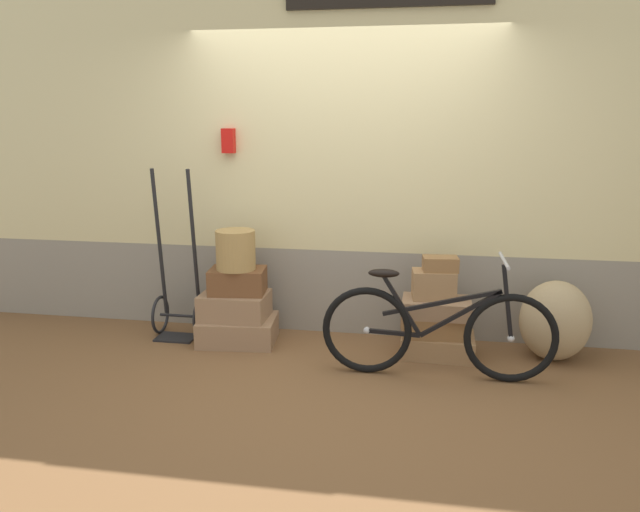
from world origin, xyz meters
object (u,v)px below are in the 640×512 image
object	(u,v)px
suitcase_4	(432,325)
suitcase_7	(440,264)
suitcase_2	(238,281)
suitcase_1	(235,305)
suitcase_3	(438,345)
suitcase_5	(436,307)
suitcase_0	(238,330)
bicycle	(437,331)
luggage_trolley	(179,299)
burlap_sack	(555,321)
wicker_basket	(236,250)
suitcase_6	(434,284)

from	to	relation	value
suitcase_4	suitcase_7	size ratio (longest dim) A/B	1.80
suitcase_2	suitcase_4	bearing A→B (deg)	-7.33
suitcase_1	suitcase_4	xyz separation A→B (m)	(1.60, -0.02, -0.07)
suitcase_3	suitcase_5	xyz separation A→B (m)	(-0.02, -0.01, 0.31)
suitcase_0	bicycle	distance (m)	1.67
suitcase_4	luggage_trolley	size ratio (longest dim) A/B	0.33
suitcase_1	luggage_trolley	bearing A→B (deg)	171.31
suitcase_1	burlap_sack	world-z (taller)	burlap_sack
suitcase_0	suitcase_4	world-z (taller)	suitcase_4
suitcase_4	suitcase_5	distance (m)	0.15
suitcase_7	suitcase_5	bearing A→B (deg)	-128.58
suitcase_3	suitcase_4	distance (m)	0.17
luggage_trolley	suitcase_1	bearing A→B (deg)	-8.02
suitcase_4	wicker_basket	distance (m)	1.66
suitcase_4	suitcase_5	size ratio (longest dim) A/B	0.91
luggage_trolley	burlap_sack	xyz separation A→B (m)	(3.03, -0.02, -0.00)
suitcase_3	suitcase_7	distance (m)	0.64
suitcase_1	suitcase_4	distance (m)	1.60
suitcase_5	suitcase_7	world-z (taller)	suitcase_7
suitcase_1	burlap_sack	size ratio (longest dim) A/B	0.87
suitcase_0	wicker_basket	bearing A→B (deg)	28.50
suitcase_0	suitcase_1	size ratio (longest dim) A/B	1.14
suitcase_2	luggage_trolley	world-z (taller)	luggage_trolley
suitcase_5	bicycle	world-z (taller)	bicycle
luggage_trolley	burlap_sack	distance (m)	3.03
suitcase_0	burlap_sack	distance (m)	2.50
burlap_sack	luggage_trolley	bearing A→B (deg)	179.62
suitcase_0	burlap_sack	bearing A→B (deg)	-4.09
suitcase_2	suitcase_3	size ratio (longest dim) A/B	0.80
suitcase_4	suitcase_5	bearing A→B (deg)	-6.43
wicker_basket	suitcase_0	bearing A→B (deg)	-146.09
suitcase_5	bicycle	distance (m)	0.42
suitcase_2	suitcase_4	world-z (taller)	suitcase_2
suitcase_7	burlap_sack	world-z (taller)	suitcase_7
suitcase_3	bicycle	world-z (taller)	bicycle
suitcase_2	suitcase_6	world-z (taller)	suitcase_6
suitcase_0	suitcase_5	size ratio (longest dim) A/B	1.18
suitcase_1	suitcase_6	bearing A→B (deg)	-0.27
suitcase_4	suitcase_0	bearing A→B (deg)	174.00
wicker_basket	burlap_sack	size ratio (longest dim) A/B	0.51
suitcase_7	bicycle	size ratio (longest dim) A/B	0.16
suitcase_3	suitcase_5	size ratio (longest dim) A/B	1.06
suitcase_4	wicker_basket	world-z (taller)	wicker_basket
suitcase_0	burlap_sack	xyz separation A→B (m)	(2.49, 0.06, 0.21)
suitcase_6	suitcase_7	size ratio (longest dim) A/B	1.24
suitcase_3	suitcase_6	bearing A→B (deg)	156.83
bicycle	burlap_sack	bearing A→B (deg)	28.90
suitcase_2	bicycle	size ratio (longest dim) A/B	0.27
suitcase_3	suitcase_5	bearing A→B (deg)	-164.34
suitcase_2	suitcase_6	size ratio (longest dim) A/B	1.36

